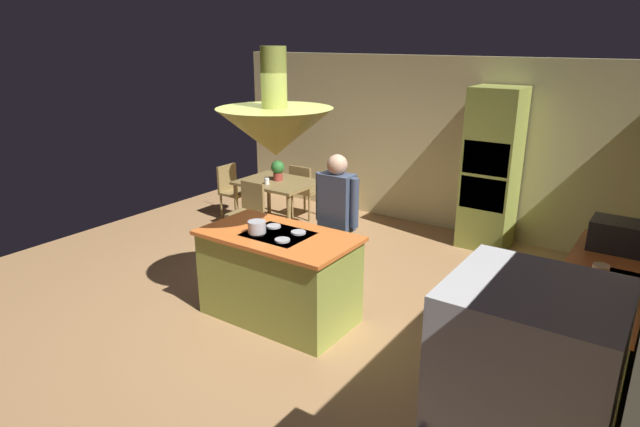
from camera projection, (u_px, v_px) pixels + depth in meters
name	position (u px, v px, depth m)	size (l,w,h in m)	color
ground	(292.00, 309.00, 5.83)	(8.16, 8.16, 0.00)	#AD7F51
wall_back	(429.00, 143.00, 8.13)	(6.80, 0.10, 2.55)	beige
kitchen_island	(279.00, 276.00, 5.52)	(1.59, 0.88, 0.95)	#939E42
counter_run_right	(596.00, 322.00, 4.62)	(0.73, 2.21, 0.93)	#939E42
oven_tower	(491.00, 169.00, 7.27)	(0.66, 0.62, 2.19)	#939E42
dining_table	(278.00, 188.00, 8.02)	(1.12, 0.88, 0.76)	olive
person_at_island	(337.00, 218.00, 5.80)	(0.53, 0.22, 1.64)	tan
range_hood	(275.00, 129.00, 5.05)	(1.10, 1.10, 1.00)	#939E42
pendant_light_over_table	(276.00, 106.00, 7.64)	(0.32, 0.32, 0.82)	beige
chair_facing_island	(248.00, 209.00, 7.55)	(0.40, 0.40, 0.87)	olive
chair_by_back_wall	(304.00, 188.00, 8.59)	(0.40, 0.40, 0.87)	olive
chair_at_corner	(232.00, 188.00, 8.57)	(0.40, 0.40, 0.87)	olive
potted_plant_on_table	(278.00, 169.00, 7.98)	(0.20, 0.20, 0.30)	#99382D
cup_on_table	(267.00, 181.00, 7.81)	(0.07, 0.07, 0.09)	white
canister_flour	(595.00, 289.00, 4.03)	(0.10, 0.10, 0.16)	silver
canister_sugar	(599.00, 278.00, 4.16)	(0.12, 0.12, 0.21)	#E0B78C
microwave_on_counter	(617.00, 235.00, 4.94)	(0.46, 0.36, 0.28)	#232326
cooking_pot_on_cooktop	(257.00, 227.00, 5.34)	(0.18, 0.18, 0.12)	#B2B2B7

